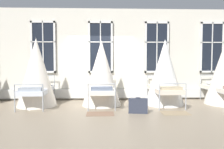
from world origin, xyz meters
TOP-DOWN VIEW (x-y plane):
  - ground at (0.00, 0.00)m, footprint 25.45×25.45m
  - back_wall_with_windows at (0.00, 1.18)m, footprint 13.73×0.10m
  - window_bank at (-0.00, 1.06)m, footprint 9.80×0.10m
  - cot_second at (-2.17, -0.08)m, footprint 1.35×2.01m
  - cot_third at (0.04, -0.04)m, footprint 1.35×2.00m
  - cot_fourth at (2.25, -0.00)m, footprint 1.35×2.00m
  - cot_fifth at (4.39, -0.01)m, footprint 1.35×2.01m
  - rug_third at (0.00, -1.41)m, footprint 0.80×0.56m
  - rug_fourth at (2.21, -1.41)m, footprint 0.80×0.57m
  - suitcase_dark at (1.12, -1.34)m, footprint 0.59×0.30m

SIDE VIEW (x-z plane):
  - ground at x=0.00m, z-range 0.00..0.00m
  - rug_third at x=0.00m, z-range 0.00..0.01m
  - rug_fourth at x=2.21m, z-range 0.00..0.01m
  - suitcase_dark at x=1.12m, z-range -0.01..0.46m
  - cot_fifth at x=4.39m, z-range -0.04..2.15m
  - cot_third at x=0.04m, z-range -0.04..2.20m
  - cot_fourth at x=2.25m, z-range -0.04..2.25m
  - window_bank at x=0.00m, z-range -0.38..2.61m
  - cot_second at x=-2.17m, z-range -0.04..2.27m
  - back_wall_with_windows at x=0.00m, z-range 0.00..3.56m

